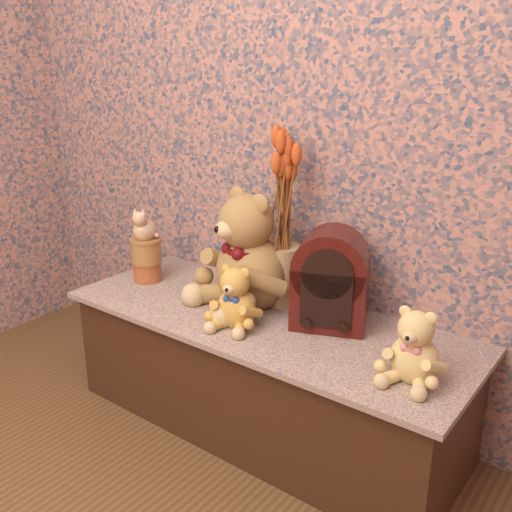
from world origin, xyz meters
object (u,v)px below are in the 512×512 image
at_px(teddy_large, 251,244).
at_px(ceramic_vase, 283,275).
at_px(cathedral_radio, 331,278).
at_px(teddy_medium, 236,293).
at_px(cat_figurine, 144,223).
at_px(teddy_small, 416,341).
at_px(biscuit_tin_lower, 147,271).

height_order(teddy_large, ceramic_vase, teddy_large).
distance_m(cathedral_radio, ceramic_vase, 0.25).
height_order(teddy_medium, cat_figurine, cat_figurine).
bearing_deg(ceramic_vase, cathedral_radio, -13.93).
bearing_deg(cat_figurine, teddy_large, -7.62).
xyz_separation_m(teddy_large, cat_figurine, (-0.48, -0.07, 0.01)).
bearing_deg(teddy_small, cathedral_radio, 155.25).
bearing_deg(teddy_large, biscuit_tin_lower, -151.66).
xyz_separation_m(ceramic_vase, biscuit_tin_lower, (-0.57, -0.14, -0.07)).
distance_m(teddy_medium, teddy_small, 0.62).
bearing_deg(biscuit_tin_lower, cathedral_radio, 6.08).
relative_size(teddy_medium, biscuit_tin_lower, 2.04).
xyz_separation_m(teddy_medium, ceramic_vase, (0.02, 0.25, -0.00)).
bearing_deg(teddy_small, biscuit_tin_lower, 175.19).
distance_m(teddy_small, biscuit_tin_lower, 1.17).
bearing_deg(cat_figurine, teddy_small, -20.20).
height_order(teddy_medium, biscuit_tin_lower, teddy_medium).
bearing_deg(teddy_medium, teddy_small, -9.93).
distance_m(teddy_large, cat_figurine, 0.48).
bearing_deg(teddy_small, cat_figurine, 175.19).
bearing_deg(cathedral_radio, cat_figurine, 164.00).
relative_size(cathedral_radio, biscuit_tin_lower, 3.02).
height_order(teddy_small, ceramic_vase, teddy_small).
relative_size(teddy_medium, cathedral_radio, 0.68).
bearing_deg(ceramic_vase, cat_figurine, -165.92).
relative_size(ceramic_vase, cat_figurine, 1.61).
xyz_separation_m(teddy_large, cathedral_radio, (0.32, 0.01, -0.06)).
distance_m(teddy_small, cat_figurine, 1.18).
xyz_separation_m(cathedral_radio, biscuit_tin_lower, (-0.80, -0.09, -0.13)).
bearing_deg(ceramic_vase, biscuit_tin_lower, -165.92).
height_order(ceramic_vase, cat_figurine, cat_figurine).
height_order(teddy_small, biscuit_tin_lower, teddy_small).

